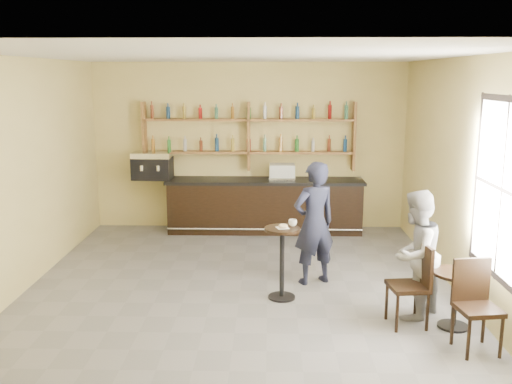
{
  "coord_description": "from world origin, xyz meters",
  "views": [
    {
      "loc": [
        0.4,
        -7.48,
        2.95
      ],
      "look_at": [
        0.2,
        0.8,
        1.25
      ],
      "focal_mm": 40.0,
      "sensor_mm": 36.0,
      "label": 1
    }
  ],
  "objects_px": {
    "bar_counter": "(265,205)",
    "pedestal_table": "(282,263)",
    "chair_west": "(408,286)",
    "espresso_machine": "(152,166)",
    "man_main": "(314,223)",
    "pastry_case": "(282,172)",
    "cafe_table": "(455,300)",
    "patron_second": "(415,255)",
    "chair_south": "(478,308)"
  },
  "relations": [
    {
      "from": "bar_counter",
      "to": "man_main",
      "type": "xyz_separation_m",
      "value": [
        0.73,
        -2.77,
        0.38
      ]
    },
    {
      "from": "man_main",
      "to": "cafe_table",
      "type": "xyz_separation_m",
      "value": [
        1.56,
        -1.46,
        -0.54
      ]
    },
    {
      "from": "pastry_case",
      "to": "patron_second",
      "type": "xyz_separation_m",
      "value": [
        1.55,
        -3.92,
        -0.36
      ]
    },
    {
      "from": "bar_counter",
      "to": "cafe_table",
      "type": "distance_m",
      "value": 4.82
    },
    {
      "from": "chair_south",
      "to": "patron_second",
      "type": "height_order",
      "value": "patron_second"
    },
    {
      "from": "bar_counter",
      "to": "pedestal_table",
      "type": "bearing_deg",
      "value": -85.6
    },
    {
      "from": "bar_counter",
      "to": "man_main",
      "type": "distance_m",
      "value": 2.89
    },
    {
      "from": "chair_south",
      "to": "chair_west",
      "type": "bearing_deg",
      "value": 124.24
    },
    {
      "from": "pastry_case",
      "to": "chair_south",
      "type": "distance_m",
      "value": 5.28
    },
    {
      "from": "pedestal_table",
      "to": "chair_south",
      "type": "bearing_deg",
      "value": -35.11
    },
    {
      "from": "cafe_table",
      "to": "pedestal_table",
      "type": "bearing_deg",
      "value": 157.0
    },
    {
      "from": "pastry_case",
      "to": "cafe_table",
      "type": "xyz_separation_m",
      "value": [
        1.96,
        -4.24,
        -0.81
      ]
    },
    {
      "from": "pastry_case",
      "to": "pedestal_table",
      "type": "height_order",
      "value": "pastry_case"
    },
    {
      "from": "man_main",
      "to": "chair_south",
      "type": "distance_m",
      "value": 2.65
    },
    {
      "from": "pastry_case",
      "to": "man_main",
      "type": "relative_size",
      "value": 0.28
    },
    {
      "from": "pedestal_table",
      "to": "cafe_table",
      "type": "height_order",
      "value": "pedestal_table"
    },
    {
      "from": "espresso_machine",
      "to": "pastry_case",
      "type": "height_order",
      "value": "espresso_machine"
    },
    {
      "from": "man_main",
      "to": "chair_west",
      "type": "distance_m",
      "value": 1.78
    },
    {
      "from": "chair_west",
      "to": "espresso_machine",
      "type": "bearing_deg",
      "value": -144.81
    },
    {
      "from": "pedestal_table",
      "to": "patron_second",
      "type": "height_order",
      "value": "patron_second"
    },
    {
      "from": "espresso_machine",
      "to": "cafe_table",
      "type": "relative_size",
      "value": 1.04
    },
    {
      "from": "bar_counter",
      "to": "pedestal_table",
      "type": "distance_m",
      "value": 3.38
    },
    {
      "from": "bar_counter",
      "to": "pedestal_table",
      "type": "height_order",
      "value": "bar_counter"
    },
    {
      "from": "man_main",
      "to": "pedestal_table",
      "type": "bearing_deg",
      "value": 27.27
    },
    {
      "from": "bar_counter",
      "to": "espresso_machine",
      "type": "distance_m",
      "value": 2.27
    },
    {
      "from": "bar_counter",
      "to": "chair_south",
      "type": "distance_m",
      "value": 5.37
    },
    {
      "from": "chair_west",
      "to": "pedestal_table",
      "type": "bearing_deg",
      "value": -126.35
    },
    {
      "from": "espresso_machine",
      "to": "pedestal_table",
      "type": "xyz_separation_m",
      "value": [
        2.4,
        -3.37,
        -0.78
      ]
    },
    {
      "from": "bar_counter",
      "to": "chair_west",
      "type": "xyz_separation_m",
      "value": [
        1.74,
        -4.19,
        -0.01
      ]
    },
    {
      "from": "bar_counter",
      "to": "cafe_table",
      "type": "xyz_separation_m",
      "value": [
        2.29,
        -4.24,
        -0.16
      ]
    },
    {
      "from": "espresso_machine",
      "to": "pastry_case",
      "type": "relative_size",
      "value": 1.47
    },
    {
      "from": "espresso_machine",
      "to": "bar_counter",
      "type": "bearing_deg",
      "value": 3.14
    },
    {
      "from": "espresso_machine",
      "to": "man_main",
      "type": "xyz_separation_m",
      "value": [
        2.86,
        -2.77,
        -0.38
      ]
    },
    {
      "from": "espresso_machine",
      "to": "pedestal_table",
      "type": "distance_m",
      "value": 4.21
    },
    {
      "from": "pastry_case",
      "to": "chair_west",
      "type": "distance_m",
      "value": 4.47
    },
    {
      "from": "bar_counter",
      "to": "espresso_machine",
      "type": "height_order",
      "value": "espresso_machine"
    },
    {
      "from": "espresso_machine",
      "to": "pedestal_table",
      "type": "bearing_deg",
      "value": -51.48
    },
    {
      "from": "pastry_case",
      "to": "chair_west",
      "type": "bearing_deg",
      "value": -65.29
    },
    {
      "from": "pedestal_table",
      "to": "chair_west",
      "type": "bearing_deg",
      "value": -28.75
    },
    {
      "from": "chair_west",
      "to": "pastry_case",
      "type": "bearing_deg",
      "value": -168.95
    },
    {
      "from": "espresso_machine",
      "to": "cafe_table",
      "type": "height_order",
      "value": "espresso_machine"
    },
    {
      "from": "cafe_table",
      "to": "chair_west",
      "type": "height_order",
      "value": "chair_west"
    },
    {
      "from": "chair_west",
      "to": "patron_second",
      "type": "bearing_deg",
      "value": 145.33
    },
    {
      "from": "cafe_table",
      "to": "chair_south",
      "type": "bearing_deg",
      "value": -85.24
    },
    {
      "from": "pastry_case",
      "to": "man_main",
      "type": "distance_m",
      "value": 2.81
    },
    {
      "from": "man_main",
      "to": "cafe_table",
      "type": "relative_size",
      "value": 2.56
    },
    {
      "from": "cafe_table",
      "to": "pastry_case",
      "type": "bearing_deg",
      "value": 114.86
    },
    {
      "from": "chair_south",
      "to": "patron_second",
      "type": "distance_m",
      "value": 1.07
    },
    {
      "from": "cafe_table",
      "to": "espresso_machine",
      "type": "bearing_deg",
      "value": 136.25
    },
    {
      "from": "bar_counter",
      "to": "patron_second",
      "type": "relative_size",
      "value": 2.34
    }
  ]
}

